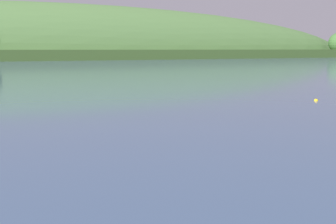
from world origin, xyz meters
The scene contains 2 objects.
far_shoreline_hill centered at (31.00, 255.26, 0.26)m, with size 577.39×85.30×66.89m.
mooring_buoy_midchannel centered at (20.44, 40.86, 0.00)m, with size 0.47×0.47×0.55m.
Camera 1 is at (-16.39, 6.02, 6.12)m, focal length 42.94 mm.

